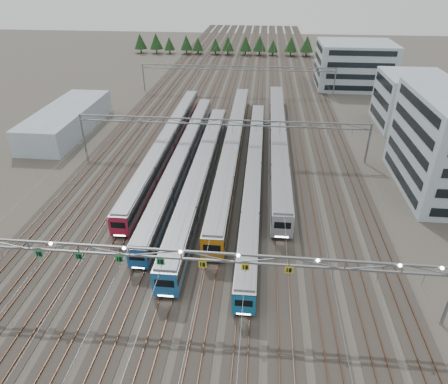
# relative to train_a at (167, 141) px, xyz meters

# --- Properties ---
(ground) EXTENTS (400.00, 400.00, 0.00)m
(ground) POSITION_rel_train_a_xyz_m (11.25, -41.99, -2.09)
(ground) COLOR #47423A
(ground) RESTS_ON ground
(track_bed) EXTENTS (54.00, 260.00, 5.42)m
(track_bed) POSITION_rel_train_a_xyz_m (11.25, 58.01, -0.60)
(track_bed) COLOR #2D2823
(track_bed) RESTS_ON ground
(train_a) EXTENTS (2.82, 61.64, 3.67)m
(train_a) POSITION_rel_train_a_xyz_m (0.00, 0.00, 0.00)
(train_a) COLOR black
(train_a) RESTS_ON ground
(train_b) EXTENTS (2.66, 61.52, 3.46)m
(train_b) POSITION_rel_train_a_xyz_m (4.50, -6.40, -0.11)
(train_b) COLOR black
(train_b) RESTS_ON ground
(train_c) EXTENTS (3.04, 56.88, 3.96)m
(train_c) POSITION_rel_train_a_xyz_m (9.00, -13.20, 0.14)
(train_c) COLOR black
(train_c) RESTS_ON ground
(train_d) EXTENTS (3.03, 67.90, 3.95)m
(train_d) POSITION_rel_train_a_xyz_m (13.50, -0.86, 0.14)
(train_d) COLOR black
(train_d) RESTS_ON ground
(train_e) EXTENTS (2.62, 64.43, 3.41)m
(train_e) POSITION_rel_train_a_xyz_m (18.00, -11.18, -0.13)
(train_e) COLOR black
(train_e) RESTS_ON ground
(train_f) EXTENTS (3.12, 64.74, 4.07)m
(train_f) POSITION_rel_train_a_xyz_m (22.50, 3.36, 0.20)
(train_f) COLOR black
(train_f) RESTS_ON ground
(gantry_near) EXTENTS (56.36, 0.61, 8.08)m
(gantry_near) POSITION_rel_train_a_xyz_m (11.20, -42.10, 5.00)
(gantry_near) COLOR slate
(gantry_near) RESTS_ON ground
(gantry_mid) EXTENTS (56.36, 0.36, 8.00)m
(gantry_mid) POSITION_rel_train_a_xyz_m (11.25, -1.99, 4.30)
(gantry_mid) COLOR slate
(gantry_mid) RESTS_ON ground
(gantry_far) EXTENTS (56.36, 0.36, 8.00)m
(gantry_far) POSITION_rel_train_a_xyz_m (11.25, 43.01, 4.30)
(gantry_far) COLOR slate
(gantry_far) RESTS_ON ground
(depot_bldg_mid) EXTENTS (14.00, 16.00, 11.92)m
(depot_bldg_mid) POSITION_rel_train_a_xyz_m (53.32, 20.07, 3.87)
(depot_bldg_mid) COLOR #9BABB9
(depot_bldg_mid) RESTS_ON ground
(depot_bldg_north) EXTENTS (22.00, 18.00, 13.08)m
(depot_bldg_north) POSITION_rel_train_a_xyz_m (46.30, 54.04, 4.45)
(depot_bldg_north) COLOR #9BABB9
(depot_bldg_north) RESTS_ON ground
(west_shed) EXTENTS (10.00, 30.00, 5.39)m
(west_shed) POSITION_rel_train_a_xyz_m (-25.08, 8.46, 0.61)
(west_shed) COLOR #9BABB9
(west_shed) RESTS_ON ground
(treeline) EXTENTS (87.50, 5.60, 7.02)m
(treeline) POSITION_rel_train_a_xyz_m (7.20, 98.73, 2.15)
(treeline) COLOR #332114
(treeline) RESTS_ON ground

